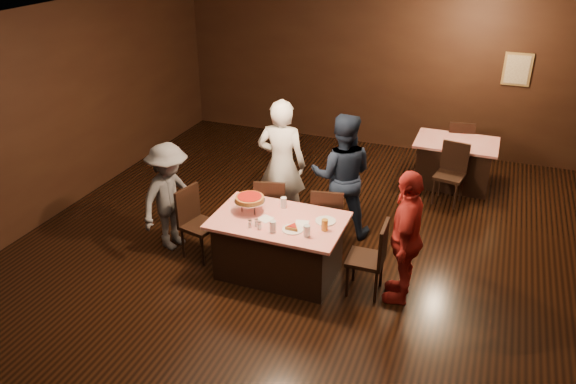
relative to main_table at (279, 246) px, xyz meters
The scene contains 23 objects.
room 1.79m from the main_table, 37.87° to the right, with size 10.00×10.04×3.02m.
main_table is the anchor object (origin of this frame).
back_table 3.84m from the main_table, 62.82° to the left, with size 1.30×0.90×0.77m, color #A80D0B.
chair_far_left 0.85m from the main_table, 118.07° to the left, with size 0.42×0.42×0.95m, color black.
chair_far_right 0.85m from the main_table, 61.93° to the left, with size 0.42×0.42×0.95m, color black.
chair_end_left 1.10m from the main_table, behind, with size 0.42×0.42×0.95m, color black.
chair_end_right 1.10m from the main_table, ahead, with size 0.42×0.42×0.95m, color black.
chair_back_near 3.23m from the main_table, 57.14° to the left, with size 0.42×0.42×0.95m, color black.
chair_back_far 4.38m from the main_table, 66.41° to the left, with size 0.42×0.42×0.95m, color black.
diner_white_jacket 1.37m from the main_table, 109.70° to the left, with size 0.69×0.45×1.89m, color white.
diner_navy_hoodie 1.40m from the main_table, 70.54° to the left, with size 0.86×0.67×1.77m, color #141D30.
diner_grey_knit 1.62m from the main_table, behind, with size 0.96×0.55×1.49m, color #515156.
diner_red_shirt 1.59m from the main_table, ahead, with size 0.96×0.40×1.64m, color #AB2421.
pizza_stand 0.70m from the main_table, behind, with size 0.38×0.38×0.22m.
plate_with_slice 0.51m from the main_table, 35.75° to the right, with size 0.25×0.25×0.06m.
plate_empty 0.69m from the main_table, 15.26° to the left, with size 0.25×0.25×0.01m, color white.
glass_front_left 0.55m from the main_table, 80.54° to the right, with size 0.08×0.08×0.14m, color silver.
glass_front_right 0.69m from the main_table, 29.05° to the right, with size 0.08×0.08×0.14m, color silver.
glass_amber 0.75m from the main_table, ahead, with size 0.08×0.08×0.14m, color #BF7F26.
glass_back 0.55m from the main_table, 99.46° to the left, with size 0.08×0.08×0.14m, color silver.
condiments 0.55m from the main_table, 122.43° to the right, with size 0.17×0.10×0.09m.
napkin_center 0.49m from the main_table, ahead, with size 0.16×0.16×0.01m, color white.
napkin_left 0.42m from the main_table, 161.57° to the right, with size 0.16×0.16×0.01m, color white.
Camera 1 is at (1.93, -5.25, 4.11)m, focal length 35.00 mm.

